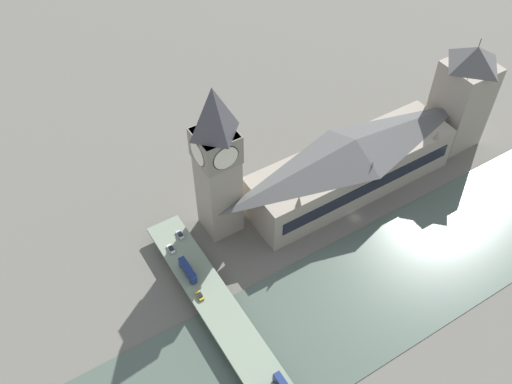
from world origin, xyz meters
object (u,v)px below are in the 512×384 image
parliament_hall (352,165)px  car_northbound_tail (171,249)px  clock_tower (217,160)px  road_bridge (249,355)px  double_decker_bus_mid (188,270)px  car_southbound_lead (180,235)px  victoria_tower (462,96)px  car_northbound_mid (200,296)px

parliament_hall → car_northbound_tail: parliament_hall is taller
clock_tower → road_bridge: clock_tower is taller
clock_tower → road_bridge: (-57.70, 21.74, -31.93)m
road_bridge → double_decker_bus_mid: bearing=3.8°
double_decker_bus_mid → car_southbound_lead: 18.77m
parliament_hall → car_northbound_tail: (5.57, 82.30, -7.15)m
road_bridge → double_decker_bus_mid: 39.09m
victoria_tower → car_northbound_mid: victoria_tower is taller
victoria_tower → clock_tower: bearing=84.7°
clock_tower → double_decker_bus_mid: (-18.89, 24.35, -28.07)m
clock_tower → car_southbound_lead: 35.44m
parliament_hall → road_bridge: 92.39m
double_decker_bus_mid → car_southbound_lead: (17.83, -5.55, -1.95)m
clock_tower → victoria_tower: bearing=-95.3°
clock_tower → road_bridge: size_ratio=0.52×
car_northbound_tail → clock_tower: bearing=-77.7°
clock_tower → car_northbound_tail: (-5.43, 24.84, -30.03)m
victoria_tower → car_southbound_lead: victoria_tower is taller
victoria_tower → car_northbound_mid: size_ratio=13.66×
clock_tower → victoria_tower: (-10.95, -117.95, -11.58)m
road_bridge → double_decker_bus_mid: size_ratio=12.68×
clock_tower → car_southbound_lead: (-1.07, 18.80, -30.02)m
double_decker_bus_mid → car_northbound_mid: (-10.88, 0.93, -1.94)m
car_northbound_tail → car_southbound_lead: (4.37, -6.05, 0.01)m
car_northbound_mid → car_southbound_lead: size_ratio=0.92×
victoria_tower → car_southbound_lead: 138.34m
car_southbound_lead → road_bridge: bearing=177.0°
victoria_tower → car_southbound_lead: bearing=85.9°
road_bridge → car_southbound_lead: 56.74m
parliament_hall → car_southbound_lead: (9.94, 76.26, -7.13)m
car_northbound_tail → parliament_hall: bearing=-93.9°
parliament_hall → car_southbound_lead: 77.23m
car_northbound_mid → car_northbound_tail: car_northbound_mid is taller
victoria_tower → car_northbound_tail: (5.52, 142.79, -18.46)m
parliament_hall → car_northbound_mid: size_ratio=23.30×
car_northbound_tail → car_southbound_lead: bearing=-54.2°
parliament_hall → car_northbound_mid: 85.14m
clock_tower → car_southbound_lead: clock_tower is taller
parliament_hall → victoria_tower: (0.05, -60.49, 11.31)m
double_decker_bus_mid → car_northbound_tail: (13.46, 0.49, -1.97)m
road_bridge → car_southbound_lead: (56.63, -2.94, 1.91)m
clock_tower → double_decker_bus_mid: bearing=127.8°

